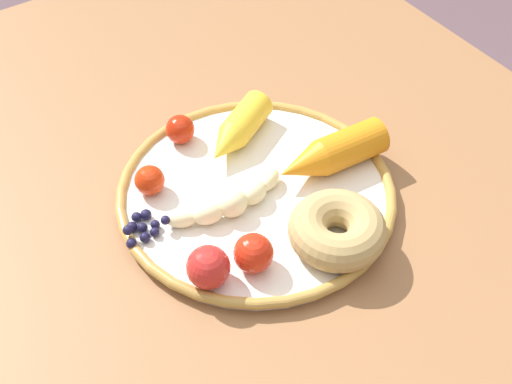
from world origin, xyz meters
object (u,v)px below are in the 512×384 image
at_px(dining_table, 214,238).
at_px(tomato_extra, 253,253).
at_px(banana, 230,202).
at_px(tomato_mid, 208,267).
at_px(plate, 256,194).
at_px(blueberry_pile, 145,227).
at_px(donut, 337,230).
at_px(tomato_near, 150,180).
at_px(tomato_far, 182,128).
at_px(carrot_yellow, 237,130).
at_px(carrot_orange, 331,154).

distance_m(dining_table, tomato_extra, 0.20).
relative_size(banana, tomato_mid, 3.37).
height_order(plate, blueberry_pile, blueberry_pile).
height_order(dining_table, donut, donut).
relative_size(banana, donut, 1.46).
distance_m(tomato_near, tomato_mid, 0.14).
bearing_deg(tomato_near, tomato_far, 126.68).
bearing_deg(carrot_yellow, tomato_extra, -28.04).
xyz_separation_m(carrot_yellow, donut, (0.19, 0.00, 0.00)).
height_order(carrot_yellow, donut, donut).
relative_size(plate, carrot_yellow, 2.71).
bearing_deg(donut, banana, -146.48).
xyz_separation_m(dining_table, plate, (0.05, 0.03, 0.11)).
bearing_deg(plate, tomato_extra, -35.36).
distance_m(dining_table, banana, 0.14).
relative_size(tomato_mid, tomato_far, 1.28).
height_order(carrot_orange, blueberry_pile, carrot_orange).
xyz_separation_m(banana, tomato_extra, (0.08, -0.02, 0.01)).
relative_size(donut, tomato_near, 3.02).
relative_size(dining_table, plate, 3.07).
relative_size(banana, blueberry_pile, 2.34).
bearing_deg(tomato_far, tomato_near, -53.32).
distance_m(donut, tomato_extra, 0.09).
distance_m(carrot_orange, donut, 0.11).
bearing_deg(carrot_yellow, banana, -37.17).
distance_m(plate, blueberry_pile, 0.13).
bearing_deg(blueberry_pile, plate, 82.20).
height_order(dining_table, plate, plate).
height_order(blueberry_pile, tomato_extra, tomato_extra).
xyz_separation_m(dining_table, banana, (0.06, -0.01, 0.13)).
bearing_deg(carrot_orange, carrot_yellow, -146.54).
bearing_deg(tomato_extra, blueberry_pile, -145.92).
bearing_deg(banana, tomato_far, 173.38).
bearing_deg(banana, carrot_yellow, 142.83).
height_order(carrot_orange, tomato_mid, same).
relative_size(blueberry_pile, tomato_extra, 1.55).
relative_size(banana, carrot_yellow, 1.29).
relative_size(dining_table, carrot_yellow, 8.33).
xyz_separation_m(dining_table, tomato_near, (-0.01, -0.07, 0.13)).
xyz_separation_m(carrot_yellow, tomato_far, (-0.04, -0.05, -0.00)).
bearing_deg(dining_table, carrot_orange, 59.29).
relative_size(donut, blueberry_pile, 1.60).
xyz_separation_m(plate, blueberry_pile, (-0.02, -0.13, 0.01)).
bearing_deg(plate, tomato_mid, -54.83).
distance_m(tomato_mid, tomato_far, 0.21).
distance_m(carrot_yellow, blueberry_pile, 0.17).
height_order(plate, carrot_yellow, carrot_yellow).
xyz_separation_m(carrot_orange, tomato_near, (-0.08, -0.19, -0.00)).
bearing_deg(donut, tomato_extra, -104.27).
xyz_separation_m(dining_table, carrot_orange, (0.07, 0.12, 0.14)).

